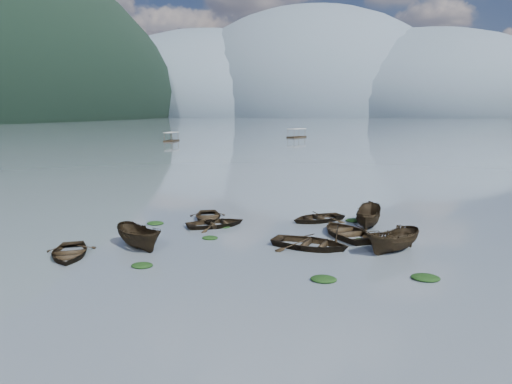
% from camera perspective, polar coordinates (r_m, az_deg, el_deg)
% --- Properties ---
extents(ground_plane, '(2400.00, 2400.00, 0.00)m').
position_cam_1_polar(ground_plane, '(21.68, -6.13, -10.63)').
color(ground_plane, '#515C66').
extents(haze_mtn_a, '(520.00, 520.00, 280.00)m').
position_cam_1_polar(haze_mtn_a, '(957.14, -5.29, 9.42)').
color(haze_mtn_a, '#475666').
rests_on(haze_mtn_a, ground).
extents(haze_mtn_b, '(520.00, 520.00, 340.00)m').
position_cam_1_polar(haze_mtn_b, '(921.79, 6.91, 9.38)').
color(haze_mtn_b, '#475666').
rests_on(haze_mtn_b, ground).
extents(haze_mtn_c, '(520.00, 520.00, 260.00)m').
position_cam_1_polar(haze_mtn_c, '(929.12, 19.46, 8.89)').
color(haze_mtn_c, '#475666').
rests_on(haze_mtn_c, ground).
extents(rowboat_0, '(4.20, 4.69, 0.80)m').
position_cam_1_polar(rowboat_0, '(26.56, -22.31, -7.45)').
color(rowboat_0, black).
rests_on(rowboat_0, ground).
extents(rowboat_1, '(4.86, 4.53, 0.82)m').
position_cam_1_polar(rowboat_1, '(30.99, -5.02, -4.30)').
color(rowboat_1, black).
rests_on(rowboat_1, ground).
extents(rowboat_2, '(4.15, 3.70, 1.57)m').
position_cam_1_polar(rowboat_2, '(26.90, -14.32, -6.79)').
color(rowboat_2, black).
rests_on(rowboat_2, ground).
extents(rowboat_3, '(5.07, 5.59, 0.95)m').
position_cam_1_polar(rowboat_3, '(29.06, 11.22, -5.42)').
color(rowboat_3, black).
rests_on(rowboat_3, ground).
extents(rowboat_4, '(5.08, 4.15, 0.92)m').
position_cam_1_polar(rowboat_4, '(26.27, 6.76, -6.95)').
color(rowboat_4, black).
rests_on(rowboat_4, ground).
extents(rowboat_5, '(3.82, 3.92, 1.54)m').
position_cam_1_polar(rowboat_5, '(26.48, 16.74, -7.17)').
color(rowboat_5, black).
rests_on(rowboat_5, ground).
extents(rowboat_6, '(3.84, 4.55, 0.80)m').
position_cam_1_polar(rowboat_6, '(33.00, -6.03, -3.43)').
color(rowboat_6, black).
rests_on(rowboat_6, ground).
extents(rowboat_7, '(4.92, 4.72, 0.83)m').
position_cam_1_polar(rowboat_7, '(32.64, 7.67, -3.62)').
color(rowboat_7, black).
rests_on(rowboat_7, ground).
extents(rowboat_8, '(2.15, 4.31, 1.59)m').
position_cam_1_polar(rowboat_8, '(31.78, 13.77, -4.19)').
color(rowboat_8, black).
rests_on(rowboat_8, ground).
extents(weed_clump_0, '(1.10, 0.90, 0.24)m').
position_cam_1_polar(weed_clump_0, '(23.75, -14.05, -9.03)').
color(weed_clump_0, black).
rests_on(weed_clump_0, ground).
extents(weed_clump_1, '(0.99, 0.79, 0.22)m').
position_cam_1_polar(weed_clump_1, '(28.07, -5.77, -5.82)').
color(weed_clump_1, black).
rests_on(weed_clump_1, ground).
extents(weed_clump_2, '(1.22, 0.97, 0.26)m').
position_cam_1_polar(weed_clump_2, '(21.47, 8.45, -10.90)').
color(weed_clump_2, black).
rests_on(weed_clump_2, ground).
extents(weed_clump_3, '(0.78, 0.66, 0.17)m').
position_cam_1_polar(weed_clump_3, '(28.28, 12.97, -5.91)').
color(weed_clump_3, black).
rests_on(weed_clump_3, ground).
extents(weed_clump_4, '(1.32, 1.04, 0.27)m').
position_cam_1_polar(weed_clump_4, '(22.79, 20.42, -10.18)').
color(weed_clump_4, black).
rests_on(weed_clump_4, ground).
extents(weed_clump_5, '(1.18, 0.95, 0.25)m').
position_cam_1_polar(weed_clump_5, '(32.23, -12.47, -3.94)').
color(weed_clump_5, black).
rests_on(weed_clump_5, ground).
extents(weed_clump_6, '(0.87, 0.72, 0.18)m').
position_cam_1_polar(weed_clump_6, '(30.70, -4.03, -4.42)').
color(weed_clump_6, black).
rests_on(weed_clump_6, ground).
extents(weed_clump_7, '(1.13, 0.90, 0.25)m').
position_cam_1_polar(weed_clump_7, '(32.99, 12.08, -3.61)').
color(weed_clump_7, black).
rests_on(weed_clump_7, ground).
extents(pontoon_left, '(2.81, 6.18, 2.33)m').
position_cam_1_polar(pontoon_left, '(123.69, -10.53, 6.24)').
color(pontoon_left, black).
rests_on(pontoon_left, ground).
extents(pontoon_centre, '(5.72, 7.33, 2.61)m').
position_cam_1_polar(pontoon_centre, '(140.44, 5.09, 6.78)').
color(pontoon_centre, black).
rests_on(pontoon_centre, ground).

